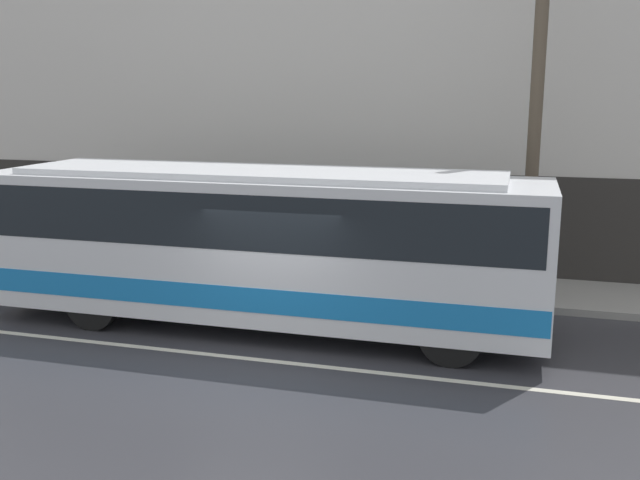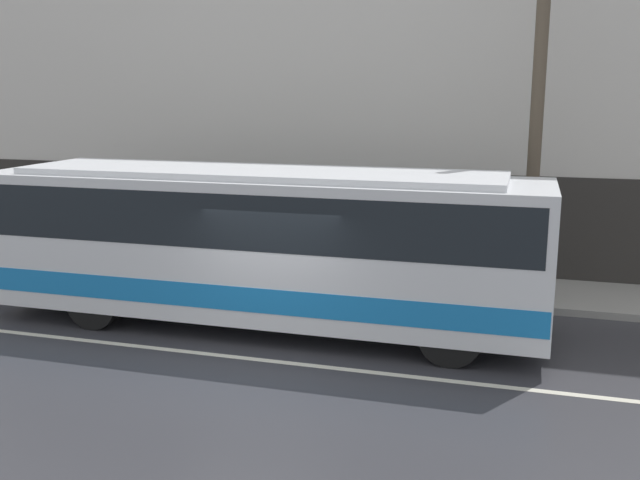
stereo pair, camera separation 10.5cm
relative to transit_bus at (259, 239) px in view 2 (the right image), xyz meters
The scene contains 6 objects.
ground_plane 2.57m from the transit_bus, 68.45° to the right, with size 60.00×60.00×0.00m, color #333338.
sidewalk 3.91m from the transit_bus, 78.68° to the left, with size 60.00×2.48×0.16m.
building_facade 5.88m from the transit_bus, 81.85° to the left, with size 60.00×0.35×10.29m.
lane_stripe 2.57m from the transit_bus, 68.45° to the right, with size 54.00×0.14×0.01m.
transit_bus is the anchor object (origin of this frame).
utility_pole_near 6.32m from the transit_bus, 31.27° to the left, with size 0.27×0.27×7.91m.
Camera 2 is at (4.19, -10.79, 4.56)m, focal length 40.00 mm.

